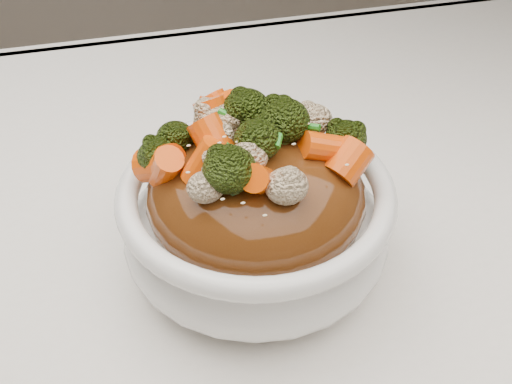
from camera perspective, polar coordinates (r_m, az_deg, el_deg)
name	(u,v)px	position (r m, az deg, el deg)	size (l,w,h in m)	color
tablecloth	(211,278)	(0.48, -4.26, -8.15)	(1.20, 0.80, 0.04)	white
bowl	(256,222)	(0.44, 0.00, -2.92)	(0.19, 0.19, 0.08)	white
sauce_base	(256,195)	(0.42, 0.00, -0.28)	(0.15, 0.15, 0.08)	#4D260D
carrots	(256,129)	(0.39, 0.00, 6.04)	(0.15, 0.15, 0.04)	#F25107
broccoli	(256,130)	(0.39, 0.00, 5.93)	(0.15, 0.15, 0.04)	black
cauliflower	(256,132)	(0.39, 0.00, 5.71)	(0.15, 0.15, 0.03)	beige
scallions	(256,128)	(0.39, 0.00, 6.15)	(0.12, 0.12, 0.02)	#1D731A
sesame_seeds	(256,128)	(0.39, 0.00, 6.15)	(0.14, 0.14, 0.01)	beige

